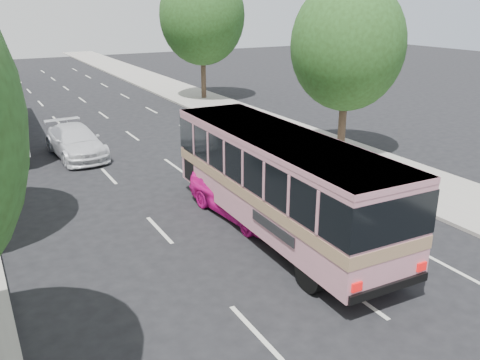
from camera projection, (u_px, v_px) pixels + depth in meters
ground at (278, 271)px, 13.68m from camera, size 120.00×120.00×0.00m
sidewalk_right at (222, 108)px, 34.04m from camera, size 4.00×90.00×0.12m
tree_right_near at (350, 41)px, 22.50m from camera, size 5.10×5.10×7.95m
tree_right_far at (203, 12)px, 35.54m from camera, size 6.00×6.00×9.35m
pink_bus at (278, 173)px, 15.36m from camera, size 2.71×9.87×3.13m
pink_taxi at (242, 193)px, 17.03m from camera, size 2.28×4.78×1.58m
white_pickup at (76, 142)px, 23.54m from camera, size 2.26×4.99×1.42m
taxi_roof_sign at (242, 168)px, 16.73m from camera, size 0.56×0.23×0.18m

